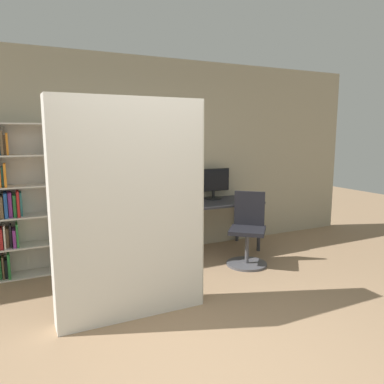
% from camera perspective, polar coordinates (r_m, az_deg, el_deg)
% --- Properties ---
extents(ground_plane, '(16.00, 16.00, 0.00)m').
position_cam_1_polar(ground_plane, '(2.99, 4.01, -25.51)').
color(ground_plane, '#937556').
extents(wall_back, '(8.00, 0.06, 2.70)m').
position_cam_1_polar(wall_back, '(5.09, -11.91, 4.95)').
color(wall_back, tan).
rests_on(wall_back, ground).
extents(desk, '(1.21, 0.69, 0.73)m').
position_cam_1_polar(desk, '(5.35, 3.74, -2.43)').
color(desk, '#2D2D33').
rests_on(desk, ground).
extents(monitor, '(0.53, 0.25, 0.45)m').
position_cam_1_polar(monitor, '(5.50, 3.28, 1.41)').
color(monitor, black).
rests_on(monitor, desk).
extents(office_chair, '(0.62, 0.62, 0.94)m').
position_cam_1_polar(office_chair, '(4.92, 8.48, -6.56)').
color(office_chair, '#4C4C51').
rests_on(office_chair, ground).
extents(bookshelf, '(0.68, 0.32, 1.80)m').
position_cam_1_polar(bookshelf, '(4.83, -25.34, -1.45)').
color(bookshelf, beige).
rests_on(bookshelf, ground).
extents(mattress_near, '(1.38, 0.25, 2.00)m').
position_cam_1_polar(mattress_near, '(3.43, -9.33, -2.75)').
color(mattress_near, silver).
rests_on(mattress_near, ground).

